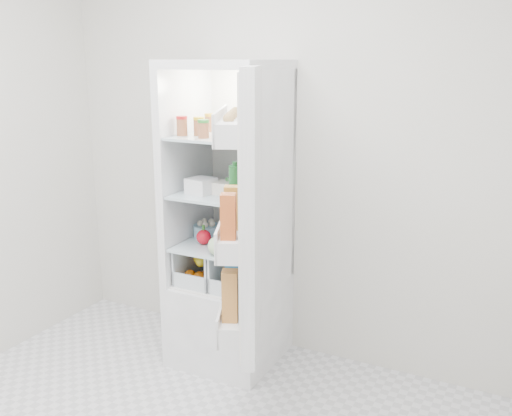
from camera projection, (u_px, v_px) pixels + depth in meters
The scene contains 21 objects.
room_walls at pixel (107, 120), 2.05m from camera, with size 3.02×3.02×2.61m.
refrigerator at pixel (232, 253), 3.45m from camera, with size 0.60×0.60×1.80m.
shelf_low at pixel (227, 244), 3.38m from camera, with size 0.49×0.53×0.01m, color silver.
shelf_mid at pixel (226, 193), 3.30m from camera, with size 0.49×0.53×0.01m, color silver.
shelf_top at pixel (225, 136), 3.21m from camera, with size 0.49×0.53×0.01m, color silver.
crisper_left at pixel (210, 262), 3.46m from camera, with size 0.23×0.46×0.22m, color silver, non-canonical shape.
crisper_right at pixel (245, 268), 3.36m from camera, with size 0.23×0.46×0.22m, color silver, non-canonical shape.
condiment_jars at pixel (214, 129), 3.14m from camera, with size 0.46×0.32×0.08m.
squeeze_bottle at pixel (242, 123), 3.11m from camera, with size 0.05×0.05×0.16m, color silver.
tub_white at pixel (201, 186), 3.25m from camera, with size 0.14×0.14×0.09m, color white.
tub_cream at pixel (225, 188), 3.24m from camera, with size 0.12×0.12×0.07m, color white.
tin_red at pixel (236, 199), 3.02m from camera, with size 0.08×0.08×0.06m, color red.
foil_tray at pixel (207, 185), 3.40m from camera, with size 0.15×0.11×0.04m, color #BBBABF.
tub_green at pixel (241, 184), 3.29m from camera, with size 0.11×0.15×0.09m, color #3F8C45.
red_cabbage at pixel (252, 232), 3.30m from camera, with size 0.16×0.16×0.16m, color #4A1B4F.
bell_pepper at pixel (204, 237), 3.34m from camera, with size 0.09×0.09×0.09m, color red.
mushroom_bowl at pixel (207, 231), 3.48m from camera, with size 0.16×0.16×0.08m, color #94C5DD.
salad_bag at pixel (217, 246), 3.15m from camera, with size 0.11×0.11×0.11m, color #ACCD9A.
citrus_pile at pixel (208, 267), 3.45m from camera, with size 0.20×0.31×0.16m.
veg_pile at pixel (246, 276), 3.36m from camera, with size 0.16×0.30×0.10m.
fridge_door at pixel (246, 218), 2.63m from camera, with size 0.38×0.57×1.30m.
Camera 1 is at (1.42, -1.59, 1.81)m, focal length 40.00 mm.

